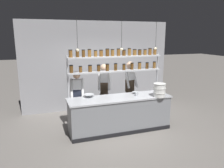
{
  "coord_description": "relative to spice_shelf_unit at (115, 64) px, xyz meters",
  "views": [
    {
      "loc": [
        -1.99,
        -5.13,
        2.5
      ],
      "look_at": [
        -0.15,
        0.2,
        1.24
      ],
      "focal_mm": 35.0,
      "sensor_mm": 36.0,
      "label": 1
    }
  ],
  "objects": [
    {
      "name": "ground_plane",
      "position": [
        0.0,
        -0.33,
        -1.76
      ],
      "size": [
        40.0,
        40.0,
        0.0
      ],
      "primitive_type": "plane",
      "color": "slate"
    },
    {
      "name": "prep_bowl_center_front",
      "position": [
        -0.76,
        -0.06,
        -0.8
      ],
      "size": [
        0.28,
        0.28,
        0.08
      ],
      "color": "#B2B7BC",
      "rests_on": "prep_counter"
    },
    {
      "name": "prep_bowl_near_left",
      "position": [
        0.55,
        -0.14,
        -0.81
      ],
      "size": [
        0.19,
        0.19,
        0.05
      ],
      "color": "#B2B7BC",
      "rests_on": "prep_counter"
    },
    {
      "name": "chef_right",
      "position": [
        0.6,
        0.38,
        -0.74
      ],
      "size": [
        0.41,
        0.34,
        1.75
      ],
      "rotation": [
        0.0,
        0.0,
        0.24
      ],
      "color": "black",
      "rests_on": "ground_plane"
    },
    {
      "name": "prep_counter",
      "position": [
        0.0,
        -0.33,
        -1.3
      ],
      "size": [
        2.73,
        0.76,
        0.92
      ],
      "color": "gray",
      "rests_on": "ground_plane"
    },
    {
      "name": "chef_center",
      "position": [
        -0.18,
        0.48,
        -0.77
      ],
      "size": [
        0.42,
        0.35,
        1.7
      ],
      "rotation": [
        0.0,
        0.0,
        -0.3
      ],
      "color": "black",
      "rests_on": "ground_plane"
    },
    {
      "name": "serving_cup_front",
      "position": [
        0.47,
        -0.36,
        -0.79
      ],
      "size": [
        0.08,
        0.08,
        0.1
      ],
      "color": "#B2B7BC",
      "rests_on": "prep_counter"
    },
    {
      "name": "spice_shelf_unit",
      "position": [
        0.0,
        0.0,
        0.0
      ],
      "size": [
        2.61,
        0.28,
        2.17
      ],
      "color": "#ADAFB5",
      "rests_on": "ground_plane"
    },
    {
      "name": "container_stack",
      "position": [
        1.01,
        -0.62,
        -0.66
      ],
      "size": [
        0.32,
        0.32,
        0.36
      ],
      "color": "white",
      "rests_on": "prep_counter"
    },
    {
      "name": "back_wall",
      "position": [
        0.0,
        1.75,
        -0.27
      ],
      "size": [
        5.13,
        0.12,
        2.98
      ],
      "primitive_type": "cube",
      "color": "#939399",
      "rests_on": "ground_plane"
    },
    {
      "name": "chef_left",
      "position": [
        -1.02,
        0.23,
        -0.86
      ],
      "size": [
        0.39,
        0.31,
        1.58
      ],
      "rotation": [
        0.0,
        0.0,
        -0.17
      ],
      "color": "black",
      "rests_on": "ground_plane"
    },
    {
      "name": "pendant_light_row",
      "position": [
        -0.01,
        -0.33,
        0.45
      ],
      "size": [
        2.14,
        0.07,
        0.8
      ],
      "color": "black"
    }
  ]
}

